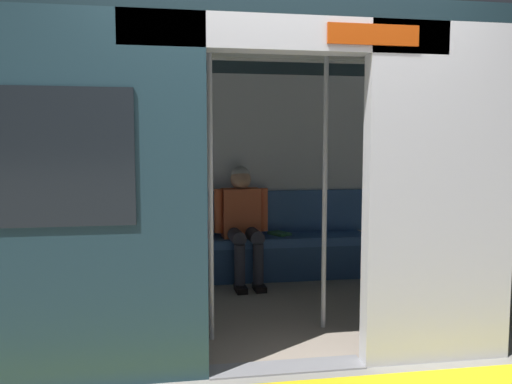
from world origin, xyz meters
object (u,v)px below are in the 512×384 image
Objects in this scene: bench_seat at (242,247)px; grab_pole_far at (325,190)px; person_seated at (242,217)px; train_car at (249,134)px; book at (279,233)px; grab_pole_door at (211,193)px; handbag at (198,230)px.

grab_pole_far is (-0.43, 1.44, 0.71)m from bench_seat.
bench_seat is 0.33m from person_seated.
train_car reaches higher than book.
grab_pole_door is (0.42, 1.49, 0.39)m from person_seated.
grab_pole_door is at bearing 33.75° from book.
book is at bearing -117.06° from grab_pole_door.
train_car is at bearing -121.28° from grab_pole_door.
book is (-0.47, -1.03, -1.02)m from train_car.
grab_pole_door reaches higher than handbag.
handbag is at bearing -12.27° from person_seated.
bench_seat is at bearing -93.95° from train_car.
person_seated is 1.50m from grab_pole_far.
handbag is (0.45, -0.10, -0.14)m from person_seated.
bench_seat is 1.25× the size of grab_pole_door.
person_seated is at bearing 84.25° from bench_seat.
grab_pole_far is (-0.43, 1.38, 0.39)m from person_seated.
handbag is at bearing -68.80° from train_car.
person_seated is at bearing 167.73° from handbag.
book is at bearing -168.12° from bench_seat.
train_car is at bearing 36.34° from book.
handbag is (0.45, -0.04, 0.19)m from bench_seat.
grab_pole_door reaches higher than book.
handbag is at bearing -89.18° from grab_pole_door.
book is (-0.86, -0.04, -0.07)m from handbag.
train_car is 5.46× the size of person_seated.
bench_seat is 1.25× the size of grab_pole_far.
handbag is (0.38, -0.99, -0.95)m from train_car.
book reaches higher than bench_seat.
grab_pole_door is at bearing 58.72° from train_car.
book is 1.92m from grab_pole_door.
grab_pole_far is at bearing 135.22° from train_car.
person_seated is 0.48m from handbag.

